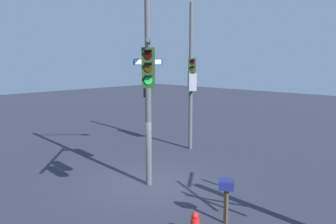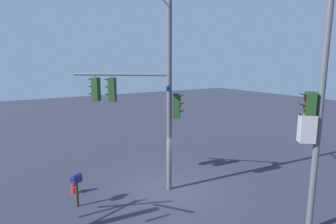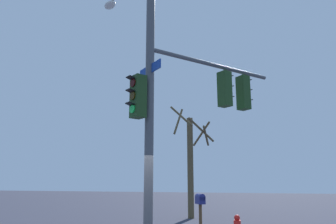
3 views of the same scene
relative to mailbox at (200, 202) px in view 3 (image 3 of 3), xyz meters
The scene contains 3 objects.
main_signal_pole_assembly 4.90m from the mailbox, 86.36° to the left, with size 5.69×3.92×8.70m.
mailbox is the anchor object (origin of this frame).
bare_tree_behind_pole 5.14m from the mailbox, 76.69° to the right, with size 2.27×2.36×5.78m.
Camera 3 is at (-2.49, 7.67, 1.92)m, focal length 34.03 mm.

